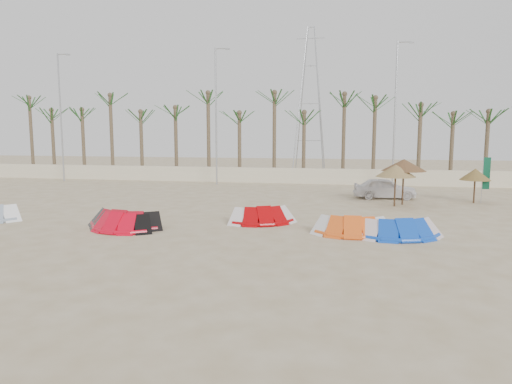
% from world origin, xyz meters
% --- Properties ---
extents(ground, '(120.00, 120.00, 0.00)m').
position_xyz_m(ground, '(0.00, 0.00, 0.00)').
color(ground, beige).
rests_on(ground, ground).
extents(boundary_wall, '(60.00, 0.30, 1.30)m').
position_xyz_m(boundary_wall, '(0.00, 22.00, 0.65)').
color(boundary_wall, beige).
rests_on(boundary_wall, ground).
extents(palm_line, '(52.00, 4.00, 7.70)m').
position_xyz_m(palm_line, '(0.67, 23.50, 6.44)').
color(palm_line, brown).
rests_on(palm_line, ground).
extents(lamp_a, '(1.25, 0.14, 11.00)m').
position_xyz_m(lamp_a, '(-19.96, 20.00, 5.77)').
color(lamp_a, '#A5A8AD').
rests_on(lamp_a, ground).
extents(lamp_b, '(1.25, 0.14, 11.00)m').
position_xyz_m(lamp_b, '(-5.96, 20.00, 5.77)').
color(lamp_b, '#A5A8AD').
rests_on(lamp_b, ground).
extents(lamp_c, '(1.25, 0.14, 11.00)m').
position_xyz_m(lamp_c, '(8.04, 20.00, 5.77)').
color(lamp_c, '#A5A8AD').
rests_on(lamp_c, ground).
extents(pylon, '(3.00, 3.00, 14.00)m').
position_xyz_m(pylon, '(1.00, 28.00, 0.00)').
color(pylon, '#A5A8AD').
rests_on(pylon, ground).
extents(kite_red_left, '(3.81, 2.00, 0.90)m').
position_xyz_m(kite_red_left, '(-5.36, 2.74, 0.42)').
color(kite_red_left, '#B10B1B').
rests_on(kite_red_left, ground).
extents(kite_red_mid, '(3.30, 2.03, 0.90)m').
position_xyz_m(kite_red_mid, '(-5.21, 2.04, 0.42)').
color(kite_red_mid, red).
rests_on(kite_red_mid, ground).
extents(kite_red_right, '(3.53, 2.53, 0.90)m').
position_xyz_m(kite_red_right, '(0.62, 4.82, 0.42)').
color(kite_red_right, '#A40206').
rests_on(kite_red_right, ground).
extents(kite_orange, '(3.25, 1.57, 0.90)m').
position_xyz_m(kite_orange, '(4.70, 3.09, 0.42)').
color(kite_orange, '#F15A17').
rests_on(kite_orange, ground).
extents(kite_blue, '(3.72, 2.39, 0.90)m').
position_xyz_m(kite_blue, '(6.63, 2.94, 0.42)').
color(kite_blue, '#0E43C0').
rests_on(kite_blue, ground).
extents(parasol_left, '(2.29, 2.29, 2.43)m').
position_xyz_m(parasol_left, '(7.24, 11.01, 2.07)').
color(parasol_left, '#4C331E').
rests_on(parasol_left, ground).
extents(parasol_mid, '(2.61, 2.61, 2.71)m').
position_xyz_m(parasol_mid, '(7.77, 11.77, 2.36)').
color(parasol_mid, '#4C331E').
rests_on(parasol_mid, ground).
extents(parasol_right, '(1.81, 1.81, 2.10)m').
position_xyz_m(parasol_right, '(12.11, 13.21, 1.75)').
color(parasol_right, '#4C331E').
rests_on(parasol_right, ground).
extents(flag_green, '(0.45, 0.05, 2.95)m').
position_xyz_m(flag_green, '(12.68, 13.16, 1.75)').
color(flag_green, '#A5A8AD').
rests_on(flag_green, ground).
extents(car, '(4.06, 1.83, 1.35)m').
position_xyz_m(car, '(6.93, 14.19, 0.68)').
color(car, white).
rests_on(car, ground).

